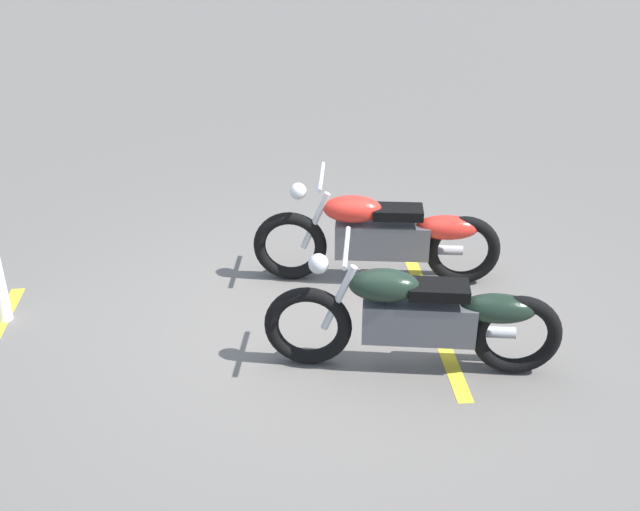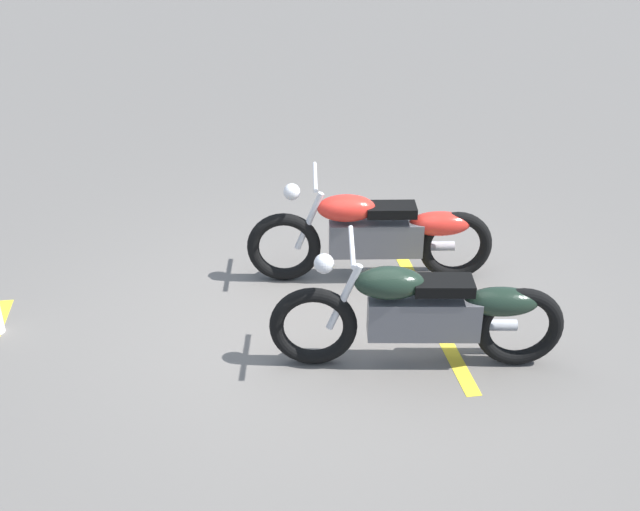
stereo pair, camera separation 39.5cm
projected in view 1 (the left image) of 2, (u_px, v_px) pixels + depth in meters
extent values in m
plane|color=#66605B|center=(330.00, 323.00, 6.50)|extent=(60.00, 60.00, 0.00)
torus|color=black|center=(290.00, 246.00, 7.02)|extent=(0.68, 0.21, 0.67)
torus|color=black|center=(463.00, 250.00, 6.94)|extent=(0.68, 0.21, 0.67)
cube|color=#59595E|center=(382.00, 240.00, 6.94)|extent=(0.86, 0.35, 0.32)
ellipsoid|color=red|center=(353.00, 209.00, 6.81)|extent=(0.56, 0.36, 0.24)
ellipsoid|color=red|center=(447.00, 227.00, 6.84)|extent=(0.59, 0.32, 0.22)
cube|color=black|center=(398.00, 212.00, 6.80)|extent=(0.47, 0.30, 0.09)
cylinder|color=silver|center=(315.00, 221.00, 6.88)|extent=(0.27, 0.10, 0.56)
cylinder|color=silver|center=(321.00, 177.00, 6.68)|extent=(0.13, 0.62, 0.04)
sphere|color=silver|center=(298.00, 191.00, 6.75)|extent=(0.15, 0.15, 0.15)
cylinder|color=silver|center=(424.00, 250.00, 7.12)|extent=(0.71, 0.20, 0.09)
torus|color=black|center=(308.00, 326.00, 5.85)|extent=(0.68, 0.23, 0.67)
torus|color=black|center=(517.00, 335.00, 5.75)|extent=(0.68, 0.23, 0.67)
cube|color=#59595E|center=(419.00, 321.00, 5.76)|extent=(0.87, 0.37, 0.32)
ellipsoid|color=black|center=(384.00, 285.00, 5.63)|extent=(0.56, 0.37, 0.24)
ellipsoid|color=black|center=(498.00, 309.00, 5.65)|extent=(0.59, 0.34, 0.22)
cube|color=black|center=(439.00, 290.00, 5.62)|extent=(0.48, 0.31, 0.09)
cylinder|color=silver|center=(339.00, 298.00, 5.71)|extent=(0.27, 0.10, 0.56)
cylinder|color=silver|center=(346.00, 247.00, 5.51)|extent=(0.15, 0.62, 0.04)
sphere|color=silver|center=(318.00, 264.00, 5.59)|extent=(0.15, 0.15, 0.15)
cylinder|color=silver|center=(469.00, 331.00, 5.93)|extent=(0.70, 0.21, 0.09)
cube|color=yellow|center=(422.00, 290.00, 6.97)|extent=(0.18, 3.20, 0.01)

